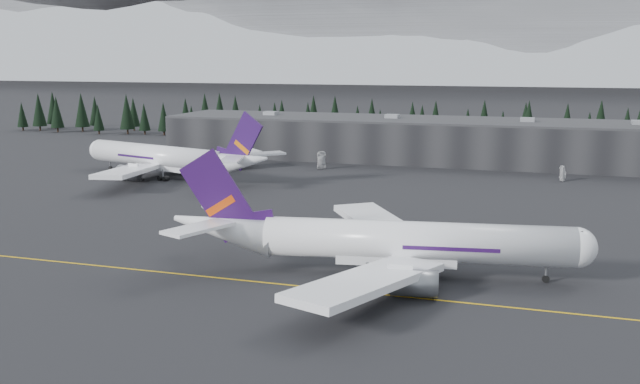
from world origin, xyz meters
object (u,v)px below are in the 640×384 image
(jet_parked, at_px, (171,158))
(terminal, at_px, (424,139))
(jet_main, at_px, (379,241))
(gse_vehicle_a, at_px, (321,167))
(gse_vehicle_b, at_px, (563,179))

(jet_parked, bearing_deg, terminal, -121.28)
(terminal, distance_m, jet_main, 119.33)
(terminal, height_order, gse_vehicle_a, terminal)
(terminal, xyz_separation_m, gse_vehicle_a, (-24.36, -26.82, -5.59))
(jet_main, bearing_deg, gse_vehicle_a, 103.52)
(jet_main, bearing_deg, gse_vehicle_b, 64.89)
(jet_parked, relative_size, gse_vehicle_a, 11.92)
(gse_vehicle_a, bearing_deg, jet_parked, -165.43)
(jet_main, xyz_separation_m, gse_vehicle_a, (-37.55, 91.77, -4.36))
(terminal, bearing_deg, jet_main, -83.65)
(gse_vehicle_a, bearing_deg, terminal, 24.15)
(gse_vehicle_a, height_order, gse_vehicle_b, gse_vehicle_a)
(terminal, xyz_separation_m, jet_main, (13.19, -118.59, -1.23))
(jet_parked, xyz_separation_m, gse_vehicle_b, (97.20, 25.45, -4.51))
(gse_vehicle_a, xyz_separation_m, gse_vehicle_b, (64.42, -0.33, -0.03))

